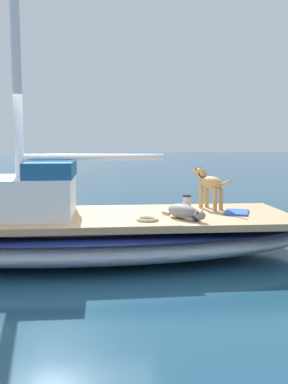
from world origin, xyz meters
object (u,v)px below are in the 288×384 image
object	(u,v)px
sailboat_main	(81,236)
deck_winch	(187,201)
dog_tan	(209,184)
coiled_rope	(147,219)
dog_grey	(184,212)
deck_towel	(237,212)

from	to	relation	value
sailboat_main	deck_winch	size ratio (longest dim) A/B	34.70
dog_tan	coiled_rope	bearing A→B (deg)	130.44
coiled_rope	dog_tan	bearing A→B (deg)	-49.56
sailboat_main	dog_tan	size ratio (longest dim) A/B	8.26
dog_tan	dog_grey	bearing A→B (deg)	146.31
sailboat_main	deck_winch	bearing A→B (deg)	-69.68
sailboat_main	deck_winch	xyz separation A→B (m)	(0.68, -1.84, 0.42)
dog_grey	coiled_rope	xyz separation A→B (m)	(-0.07, 0.56, -0.08)
dog_grey	coiled_rope	world-z (taller)	dog_grey
dog_grey	deck_towel	world-z (taller)	dog_grey
sailboat_main	deck_towel	xyz separation A→B (m)	(-0.10, -2.48, 0.34)
dog_grey	deck_winch	world-z (taller)	dog_grey
deck_towel	dog_grey	bearing A→B (deg)	113.76
dog_tan	deck_winch	bearing A→B (deg)	52.61
sailboat_main	deck_winch	distance (m)	2.00
dog_grey	coiled_rope	bearing A→B (deg)	97.21
sailboat_main	deck_towel	size ratio (longest dim) A/B	13.01
deck_winch	deck_towel	bearing A→B (deg)	-140.30
dog_tan	deck_towel	xyz separation A→B (m)	(-0.53, -0.32, -0.41)
coiled_rope	sailboat_main	bearing A→B (deg)	59.26
dog_grey	dog_tan	size ratio (longest dim) A/B	0.98
dog_grey	deck_winch	xyz separation A→B (m)	(1.19, -0.30, -0.01)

